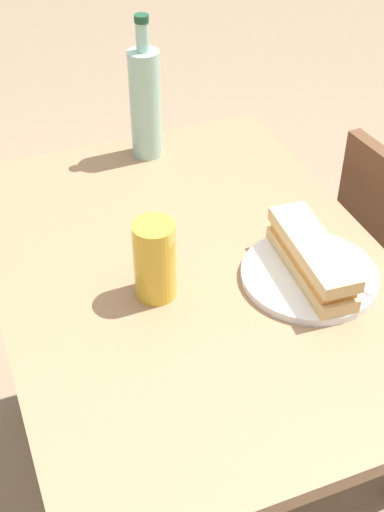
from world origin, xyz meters
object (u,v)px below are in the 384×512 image
Objects in this scene: plate_near at (309,275)px; beer_glass at (155,260)px; dining_table at (192,320)px; knife_near at (334,261)px; baguette_sandwich_near at (312,257)px; water_bottle at (145,102)px.

beer_glass is (-0.06, -0.27, 0.07)m from plate_near.
dining_table is 5.41× the size of knife_near.
knife_near is at bearing 80.05° from beer_glass.
water_bottle is at bearing -165.62° from baguette_sandwich_near.
dining_table is at bearing 119.36° from beer_glass.
baguette_sandwich_near is at bearing -63.43° from plate_near.
knife_near is at bearing 20.06° from water_bottle.
water_bottle is at bearing -165.62° from plate_near.
plate_near is 1.66× the size of beer_glass.
baguette_sandwich_near is 0.27m from beer_glass.
plate_near is at bearing 58.19° from dining_table.
dining_table is 0.49m from water_bottle.
dining_table is 0.29m from baguette_sandwich_near.
knife_near is 0.33m from beer_glass.
knife_near reaches higher than plate_near.
water_bottle is 2.15× the size of beer_glass.
beer_glass is (-0.06, -0.32, 0.06)m from knife_near.
baguette_sandwich_near is at bearing 58.19° from dining_table.
baguette_sandwich_near is at bearing 76.55° from beer_glass.
baguette_sandwich_near reaches higher than plate_near.
dining_table is 0.26m from plate_near.
baguette_sandwich_near is 1.34× the size of knife_near.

